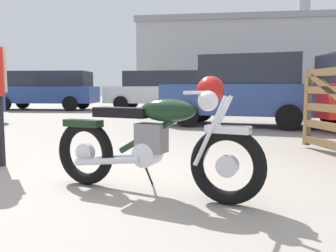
{
  "coord_description": "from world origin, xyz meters",
  "views": [
    {
      "loc": [
        1.08,
        -3.43,
        0.94
      ],
      "look_at": [
        0.35,
        0.2,
        0.56
      ],
      "focal_mm": 37.91,
      "sensor_mm": 36.0,
      "label": 1
    }
  ],
  "objects_px": {
    "red_hatchback_near": "(244,90)",
    "pale_sedan_back": "(161,89)",
    "vintage_motorcycle": "(156,140)",
    "silver_sedan_mid": "(47,89)"
  },
  "relations": [
    {
      "from": "vintage_motorcycle",
      "to": "red_hatchback_near",
      "type": "distance_m",
      "value": 6.37
    },
    {
      "from": "vintage_motorcycle",
      "to": "pale_sedan_back",
      "type": "relative_size",
      "value": 0.43
    },
    {
      "from": "silver_sedan_mid",
      "to": "pale_sedan_back",
      "type": "relative_size",
      "value": 1.03
    },
    {
      "from": "red_hatchback_near",
      "to": "vintage_motorcycle",
      "type": "bearing_deg",
      "value": 89.43
    },
    {
      "from": "vintage_motorcycle",
      "to": "silver_sedan_mid",
      "type": "bearing_deg",
      "value": 137.85
    },
    {
      "from": "red_hatchback_near",
      "to": "pale_sedan_back",
      "type": "height_order",
      "value": "red_hatchback_near"
    },
    {
      "from": "silver_sedan_mid",
      "to": "pale_sedan_back",
      "type": "bearing_deg",
      "value": -177.1
    },
    {
      "from": "red_hatchback_near",
      "to": "pale_sedan_back",
      "type": "xyz_separation_m",
      "value": [
        -3.62,
        6.4,
        0.02
      ]
    },
    {
      "from": "vintage_motorcycle",
      "to": "silver_sedan_mid",
      "type": "xyz_separation_m",
      "value": [
        -7.93,
        11.8,
        0.45
      ]
    },
    {
      "from": "red_hatchback_near",
      "to": "silver_sedan_mid",
      "type": "distance_m",
      "value": 10.34
    }
  ]
}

